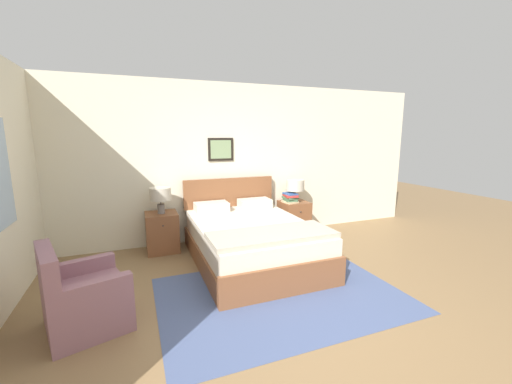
{
  "coord_description": "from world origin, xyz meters",
  "views": [
    {
      "loc": [
        -1.4,
        -2.28,
        1.76
      ],
      "look_at": [
        0.09,
        1.54,
        1.01
      ],
      "focal_mm": 22.0,
      "sensor_mm": 36.0,
      "label": 1
    }
  ],
  "objects": [
    {
      "name": "armchair",
      "position": [
        -1.92,
        0.75,
        0.28
      ],
      "size": [
        0.83,
        0.85,
        0.81
      ],
      "rotation": [
        0.0,
        0.0,
        -1.27
      ],
      "color": "#8E606B",
      "rests_on": "ground_plane"
    },
    {
      "name": "nightstand_near_window",
      "position": [
        -1.06,
        2.52,
        0.3
      ],
      "size": [
        0.47,
        0.49,
        0.6
      ],
      "color": "brown",
      "rests_on": "ground_plane"
    },
    {
      "name": "nightstand_by_door",
      "position": [
        1.2,
        2.52,
        0.3
      ],
      "size": [
        0.47,
        0.49,
        0.6
      ],
      "color": "brown",
      "rests_on": "ground_plane"
    },
    {
      "name": "wall_back",
      "position": [
        -0.0,
        2.83,
        1.3
      ],
      "size": [
        7.69,
        0.09,
        2.6
      ],
      "color": "beige",
      "rests_on": "ground_plane"
    },
    {
      "name": "area_rug_main",
      "position": [
        0.04,
        0.63,
        0.0
      ],
      "size": [
        2.64,
        1.85,
        0.01
      ],
      "color": "#47567F",
      "rests_on": "ground_plane"
    },
    {
      "name": "book_thick_bottom",
      "position": [
        1.1,
        2.47,
        0.61
      ],
      "size": [
        0.25,
        0.27,
        0.03
      ],
      "rotation": [
        0.0,
        0.0,
        0.19
      ],
      "color": "beige",
      "rests_on": "nightstand_by_door"
    },
    {
      "name": "table_lamp_by_door",
      "position": [
        1.2,
        2.5,
        0.88
      ],
      "size": [
        0.31,
        0.31,
        0.39
      ],
      "color": "slate",
      "rests_on": "nightstand_by_door"
    },
    {
      "name": "book_paperback_top",
      "position": [
        1.1,
        2.47,
        0.76
      ],
      "size": [
        0.2,
        0.26,
        0.03
      ],
      "rotation": [
        0.0,
        0.0,
        0.11
      ],
      "color": "#335693",
      "rests_on": "book_slim_near_top"
    },
    {
      "name": "bed",
      "position": [
        0.07,
        1.66,
        0.31
      ],
      "size": [
        1.53,
        2.19,
        1.05
      ],
      "color": "brown",
      "rests_on": "ground_plane"
    },
    {
      "name": "book_slim_near_top",
      "position": [
        1.1,
        2.47,
        0.72
      ],
      "size": [
        0.24,
        0.3,
        0.04
      ],
      "rotation": [
        0.0,
        0.0,
        -0.14
      ],
      "color": "#B7332D",
      "rests_on": "book_novel_upper"
    },
    {
      "name": "book_hardcover_middle",
      "position": [
        1.1,
        2.47,
        0.65
      ],
      "size": [
        0.2,
        0.22,
        0.04
      ],
      "rotation": [
        0.0,
        0.0,
        -0.05
      ],
      "color": "#4C7551",
      "rests_on": "book_thick_bottom"
    },
    {
      "name": "table_lamp_near_window",
      "position": [
        -1.06,
        2.5,
        0.88
      ],
      "size": [
        0.31,
        0.31,
        0.39
      ],
      "color": "slate",
      "rests_on": "nightstand_near_window"
    },
    {
      "name": "book_novel_upper",
      "position": [
        1.1,
        2.47,
        0.69
      ],
      "size": [
        0.23,
        0.26,
        0.04
      ],
      "rotation": [
        0.0,
        0.0,
        0.11
      ],
      "color": "#4C7551",
      "rests_on": "book_hardcover_middle"
    },
    {
      "name": "ground_plane",
      "position": [
        0.0,
        0.0,
        0.0
      ],
      "size": [
        16.0,
        16.0,
        0.0
      ],
      "primitive_type": "plane",
      "color": "olive"
    }
  ]
}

